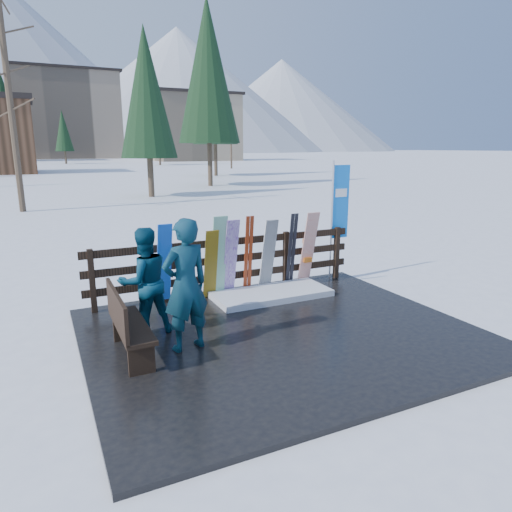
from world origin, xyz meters
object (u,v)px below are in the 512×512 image
snowboard_0 (164,265)px  snowboard_4 (268,255)px  bench (126,322)px  person_back (144,282)px  snowboard_5 (308,249)px  snowboard_1 (219,257)px  person_front (186,285)px  snowboard_2 (211,265)px  snowboard_3 (230,258)px  rental_flag (338,206)px

snowboard_0 → snowboard_4: 2.13m
bench → person_back: person_back is taller
snowboard_5 → person_back: (-3.67, -1.13, 0.06)m
bench → snowboard_1: snowboard_1 is taller
snowboard_0 → person_front: bearing=-95.5°
bench → snowboard_2: 2.68m
snowboard_2 → person_back: person_back is taller
bench → snowboard_3: (2.34, 1.85, 0.26)m
snowboard_2 → snowboard_5: size_ratio=0.86×
person_front → person_back: size_ratio=1.14×
snowboard_1 → snowboard_4: bearing=0.0°
bench → person_front: (0.84, -0.10, 0.45)m
bench → snowboard_0: 2.13m
snowboard_2 → snowboard_5: (2.18, 0.00, 0.11)m
snowboard_2 → snowboard_3: size_ratio=0.88×
snowboard_4 → rental_flag: 2.07m
snowboard_3 → person_back: bearing=-149.3°
person_front → person_back: person_front is taller
snowboard_1 → snowboard_3: (0.24, 0.00, -0.04)m
snowboard_1 → snowboard_2: size_ratio=1.18×
snowboard_5 → person_back: size_ratio=0.95×
rental_flag → person_back: 4.86m
snowboard_0 → snowboard_5: 3.07m
rental_flag → person_front: 4.78m
snowboard_0 → person_back: person_back is taller
rental_flag → snowboard_2: bearing=-175.0°
snowboard_2 → snowboard_3: 0.42m
person_front → person_back: 0.92m
snowboard_3 → snowboard_5: (1.77, 0.00, 0.02)m
snowboard_3 → snowboard_5: size_ratio=0.98×
snowboard_1 → rental_flag: (2.93, 0.27, 0.79)m
snowboard_3 → person_back: 2.22m
bench → person_back: 0.90m
snowboard_4 → snowboard_5: snowboard_5 is taller
snowboard_1 → snowboard_3: 0.24m
bench → snowboard_1: size_ratio=0.91×
snowboard_4 → person_front: person_front is taller
snowboard_4 → snowboard_0: bearing=180.0°
snowboard_5 → bench: bearing=-155.7°
snowboard_5 → rental_flag: rental_flag is taller
snowboard_1 → person_front: person_front is taller
snowboard_1 → bench: bearing=-138.6°
snowboard_5 → person_back: 3.84m
snowboard_2 → snowboard_4: 1.23m
snowboard_0 → snowboard_3: snowboard_0 is taller
snowboard_0 → person_back: size_ratio=0.95×
snowboard_3 → bench: bearing=-141.6°
bench → person_front: person_front is taller
snowboard_3 → person_back: (-1.90, -1.13, 0.07)m
snowboard_3 → snowboard_5: 1.77m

